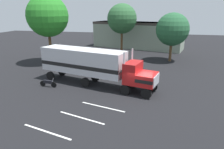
% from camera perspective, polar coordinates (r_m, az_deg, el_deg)
% --- Properties ---
extents(ground_plane, '(120.00, 120.00, 0.00)m').
position_cam_1_polar(ground_plane, '(21.31, 7.68, -5.73)').
color(ground_plane, black).
extents(lane_stripe_near, '(4.31, 1.22, 0.01)m').
position_cam_1_polar(lane_stripe_near, '(18.62, -2.64, -9.16)').
color(lane_stripe_near, silver).
rests_on(lane_stripe_near, ground_plane).
extents(lane_stripe_mid, '(4.29, 1.32, 0.01)m').
position_cam_1_polar(lane_stripe_mid, '(17.07, -8.69, -12.01)').
color(lane_stripe_mid, silver).
rests_on(lane_stripe_mid, ground_plane).
extents(lane_stripe_far, '(4.31, 1.21, 0.01)m').
position_cam_1_polar(lane_stripe_far, '(15.90, -18.03, -15.17)').
color(lane_stripe_far, silver).
rests_on(lane_stripe_far, ground_plane).
extents(semi_truck, '(14.32, 6.04, 4.50)m').
position_cam_1_polar(semi_truck, '(23.50, -6.05, 3.08)').
color(semi_truck, '#B21919').
rests_on(semi_truck, ground_plane).
extents(person_bystander, '(0.42, 0.48, 1.63)m').
position_cam_1_polar(person_bystander, '(25.26, 0.89, 0.37)').
color(person_bystander, '#2D3347').
rests_on(person_bystander, ground_plane).
extents(parked_car, '(4.63, 2.46, 1.57)m').
position_cam_1_polar(parked_car, '(34.27, 0.69, 4.86)').
color(parked_car, '#B7B7BC').
rests_on(parked_car, ground_plane).
extents(motorcycle, '(2.11, 0.32, 1.12)m').
position_cam_1_polar(motorcycle, '(24.23, -17.65, -2.28)').
color(motorcycle, black).
rests_on(motorcycle, ground_plane).
extents(tree_left, '(6.51, 6.51, 10.86)m').
position_cam_1_polar(tree_left, '(34.27, -17.81, 15.50)').
color(tree_left, brown).
rests_on(tree_left, ground_plane).
extents(tree_center, '(5.88, 5.88, 9.82)m').
position_cam_1_polar(tree_center, '(41.53, 2.84, 15.51)').
color(tree_center, brown).
rests_on(tree_center, ground_plane).
extents(tree_right, '(5.46, 5.46, 8.15)m').
position_cam_1_polar(tree_right, '(35.73, 16.77, 12.13)').
color(tree_right, brown).
rests_on(tree_right, ground_plane).
extents(building_backdrop, '(21.48, 11.07, 5.91)m').
position_cam_1_polar(building_backdrop, '(48.19, 7.24, 11.29)').
color(building_backdrop, gray).
rests_on(building_backdrop, ground_plane).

